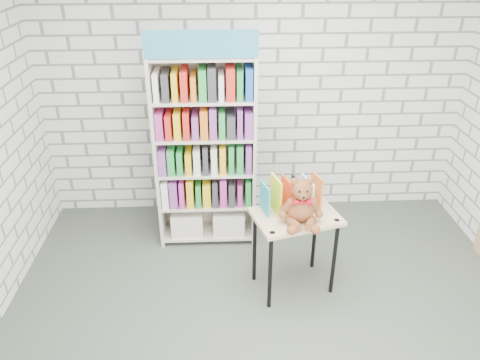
{
  "coord_description": "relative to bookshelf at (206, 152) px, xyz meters",
  "views": [
    {
      "loc": [
        -0.38,
        -2.8,
        2.87
      ],
      "look_at": [
        -0.2,
        0.95,
        0.88
      ],
      "focal_mm": 35.0,
      "sensor_mm": 36.0,
      "label": 1
    }
  ],
  "objects": [
    {
      "name": "bookshelf",
      "position": [
        0.0,
        0.0,
        0.0
      ],
      "size": [
        0.97,
        0.38,
        2.17
      ],
      "color": "beige",
      "rests_on": "ground"
    },
    {
      "name": "ground",
      "position": [
        0.52,
        -1.36,
        -0.99
      ],
      "size": [
        4.5,
        4.5,
        0.0
      ],
      "primitive_type": "plane",
      "color": "#42493E",
      "rests_on": "ground"
    },
    {
      "name": "teddy_bear",
      "position": [
        0.79,
        -0.94,
        -0.07
      ],
      "size": [
        0.37,
        0.33,
        0.39
      ],
      "color": "brown",
      "rests_on": "display_table"
    },
    {
      "name": "room_shell",
      "position": [
        0.52,
        -1.36,
        0.79
      ],
      "size": [
        4.52,
        4.02,
        2.81
      ],
      "color": "silver",
      "rests_on": "ground"
    },
    {
      "name": "table_books",
      "position": [
        0.74,
        -0.72,
        -0.08
      ],
      "size": [
        0.53,
        0.34,
        0.29
      ],
      "color": "teal",
      "rests_on": "display_table"
    },
    {
      "name": "display_table",
      "position": [
        0.77,
        -0.83,
        -0.33
      ],
      "size": [
        0.81,
        0.66,
        0.76
      ],
      "color": "tan",
      "rests_on": "ground"
    }
  ]
}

